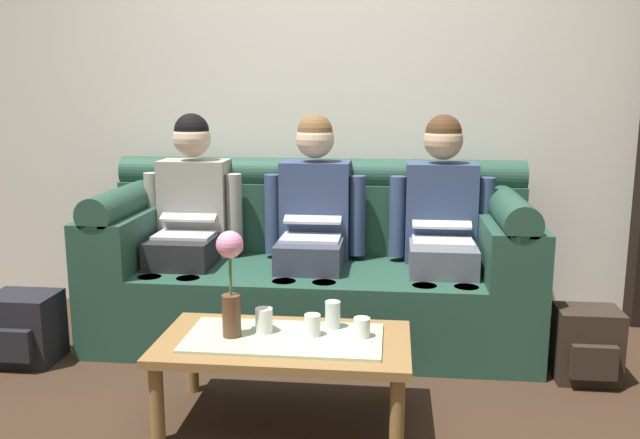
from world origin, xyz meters
The scene contains 13 objects.
back_wall_patterned centered at (0.00, 1.70, 1.45)m, with size 6.00×0.12×2.90m, color silver.
couch centered at (0.00, 1.17, 0.37)m, with size 2.32×0.88×0.96m.
person_left centered at (-0.69, 1.17, 0.66)m, with size 0.56×0.67×1.22m.
person_middle centered at (0.00, 1.17, 0.66)m, with size 0.56×0.67×1.22m.
person_right centered at (0.69, 1.17, 0.66)m, with size 0.56×0.67×1.22m.
coffee_table centered at (0.00, 0.17, 0.32)m, with size 1.02×0.56×0.37m.
flower_vase centered at (-0.21, 0.15, 0.62)m, with size 0.11×0.11×0.44m.
cup_near_left centered at (0.19, 0.29, 0.43)m, with size 0.06×0.06×0.11m, color silver.
cup_near_right centered at (-0.09, 0.21, 0.42)m, with size 0.07×0.07×0.10m, color white.
cup_far_center centered at (0.11, 0.19, 0.41)m, with size 0.07×0.07×0.09m, color white.
cup_far_left centered at (0.31, 0.20, 0.41)m, with size 0.07×0.07×0.08m, color white.
backpack_right centered at (1.35, 0.71, 0.17)m, with size 0.29×0.27×0.35m.
backpack_left centered at (-1.40, 0.63, 0.17)m, with size 0.33×0.30×0.35m.
Camera 1 is at (0.43, -2.38, 1.36)m, focal length 37.70 mm.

